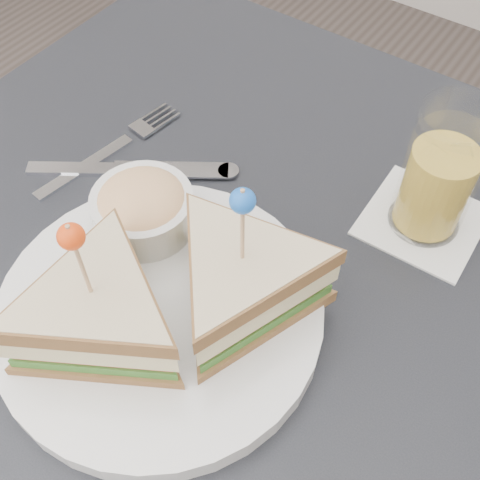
% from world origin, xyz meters
% --- Properties ---
extents(table, '(0.80, 0.80, 0.75)m').
position_xyz_m(table, '(0.00, 0.00, 0.67)').
color(table, black).
rests_on(table, ground).
extents(plate_meal, '(0.32, 0.30, 0.17)m').
position_xyz_m(plate_meal, '(-0.01, -0.07, 0.80)').
color(plate_meal, white).
rests_on(plate_meal, table).
extents(cutlery_fork, '(0.05, 0.19, 0.01)m').
position_xyz_m(cutlery_fork, '(-0.20, 0.07, 0.75)').
color(cutlery_fork, silver).
rests_on(cutlery_fork, table).
extents(cutlery_knife, '(0.20, 0.14, 0.01)m').
position_xyz_m(cutlery_knife, '(-0.17, 0.05, 0.75)').
color(cutlery_knife, silver).
rests_on(cutlery_knife, table).
extents(drink_set, '(0.11, 0.11, 0.14)m').
position_xyz_m(drink_set, '(0.13, 0.17, 0.81)').
color(drink_set, white).
rests_on(drink_set, table).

